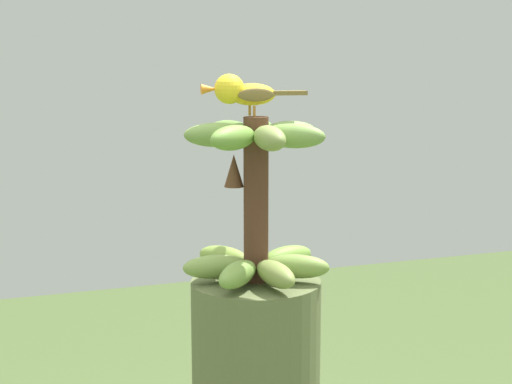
# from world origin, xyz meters

# --- Properties ---
(banana_bunch) EXTENTS (0.28, 0.27, 0.30)m
(banana_bunch) POSITION_xyz_m (0.00, 0.00, 1.34)
(banana_bunch) COLOR #4C2D1E
(banana_bunch) RESTS_ON banana_tree
(perched_bird) EXTENTS (0.06, 0.20, 0.08)m
(perched_bird) POSITION_xyz_m (0.02, 0.02, 1.54)
(perched_bird) COLOR #C68933
(perched_bird) RESTS_ON banana_bunch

